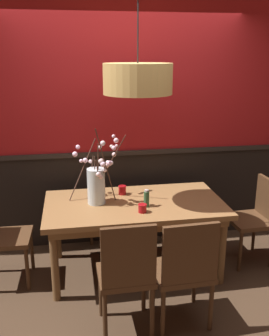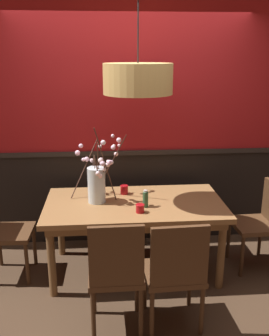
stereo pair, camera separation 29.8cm
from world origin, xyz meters
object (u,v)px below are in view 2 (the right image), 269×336
Objects in this scene: chair_far_side_right at (154,188)px; chair_near_side_right at (175,270)px; chair_head_west_end at (2,228)px; vase_with_blossoms at (97,182)px; candle_holder_nearer_center at (124,190)px; pendant_lamp at (138,79)px; chair_near_side_left at (116,271)px; dining_table at (134,210)px; candle_holder_nearer_edge at (140,208)px; chair_far_side_left at (108,191)px; condiment_bottle at (145,199)px; chair_head_east_end at (261,220)px.

chair_far_side_right is 1.76m from chair_near_side_right.
vase_with_blossoms is (0.91, 0.05, 0.42)m from chair_head_west_end.
chair_far_side_right is 1.80m from chair_head_west_end.
pendant_lamp is at bearing -62.19° from candle_holder_nearer_center.
chair_near_side_left is 1.02m from vase_with_blossoms.
vase_with_blossoms reaches higher than dining_table.
dining_table is 0.91m from chair_near_side_right.
candle_holder_nearer_edge is (1.30, -0.25, 0.26)m from chair_head_west_end.
condiment_bottle is (0.34, -0.98, 0.28)m from chair_far_side_left.
chair_near_side_left is 1.27× the size of vase_with_blossoms.
pendant_lamp is at bearing 114.47° from condiment_bottle.
chair_far_side_left is 0.69m from candle_holder_nearer_center.
condiment_bottle is at bearing 68.40° from chair_near_side_left.
chair_far_side_left reaches higher than candle_holder_nearer_center.
chair_head_east_end is at bearing 5.16° from condiment_bottle.
chair_head_east_end is at bearing -1.33° from pendant_lamp.
chair_head_west_end is 1.74m from chair_near_side_right.
chair_far_side_left reaches higher than candle_holder_nearer_edge.
chair_head_east_end is at bearing -30.12° from chair_far_side_left.
chair_far_side_right is at bearing 59.41° from candle_holder_nearer_center.
vase_with_blossoms is (-0.14, 0.93, 0.39)m from chair_near_side_left.
dining_table is 1.79× the size of chair_near_side_left.
chair_head_west_end is at bearing 139.97° from chair_near_side_left.
chair_head_west_end is at bearing 149.88° from chair_near_side_right.
pendant_lamp reaches higher than condiment_bottle.
chair_far_side_right is 1.08× the size of chair_head_west_end.
pendant_lamp is (-0.27, -0.88, 1.35)m from chair_far_side_right.
chair_head_west_end is 9.81× the size of candle_holder_nearer_center.
condiment_bottle is 1.09m from pendant_lamp.
dining_table is at bearing -0.34° from chair_head_west_end.
chair_near_side_left is 0.45m from chair_near_side_right.
chair_head_east_end is at bearing 30.42° from chair_near_side_left.
chair_far_side_left is at bearing -176.82° from chair_far_side_right.
chair_far_side_right is at bearing 136.78° from chair_head_east_end.
chair_near_side_right is (0.49, -1.73, -0.01)m from chair_far_side_left.
vase_with_blossoms is at bearing 2.88° from chair_head_west_end.
candle_holder_nearer_edge is 0.09× the size of pendant_lamp.
dining_table is 0.45m from vase_with_blossoms.
vase_with_blossoms is 4.51× the size of condiment_bottle.
chair_head_east_end is 1.33m from chair_near_side_right.
chair_head_west_end reaches higher than candle_holder_nearer_center.
chair_near_side_right is at bearing -57.17° from vase_with_blossoms.
chair_far_side_left is 1.01× the size of chair_near_side_right.
chair_far_side_right is at bearing 73.93° from chair_near_side_left.
chair_head_east_end is 0.95× the size of chair_near_side_right.
vase_with_blossoms reaches higher than chair_head_east_end.
vase_with_blossoms reaches higher than condiment_bottle.
candle_holder_nearer_center is at bearing 10.86° from chair_head_west_end.
pendant_lamp reaches higher than dining_table.
chair_near_side_left reaches higher than candle_holder_nearer_edge.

